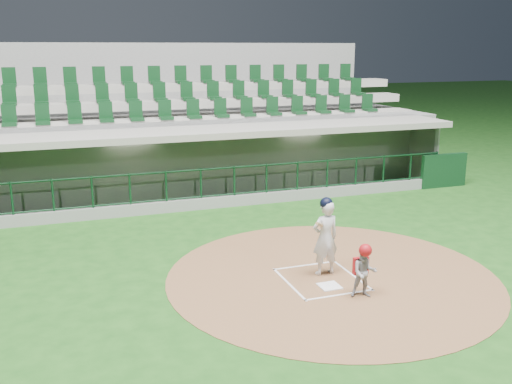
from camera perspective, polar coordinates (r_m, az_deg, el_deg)
ground at (r=12.74m, az=5.94°, el=-8.24°), size 120.00×120.00×0.00m
dirt_circle at (r=12.69m, az=7.56°, el=-8.34°), size 7.20×7.20×0.01m
home_plate at (r=12.15m, az=7.36°, el=-9.32°), size 0.43×0.43×0.02m
batter_box_chalk at (r=12.48m, az=6.53°, el=-8.66°), size 1.55×1.80×0.01m
dugout_structure at (r=19.57m, az=-3.45°, el=2.74°), size 16.40×3.70×3.00m
seating_deck at (r=22.37m, az=-5.99°, el=5.35°), size 17.00×6.72×5.15m
batter at (r=12.48m, az=6.94°, el=-4.40°), size 0.85×0.86×1.75m
catcher at (r=11.60m, az=10.77°, el=-7.72°), size 0.60×0.53×1.11m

